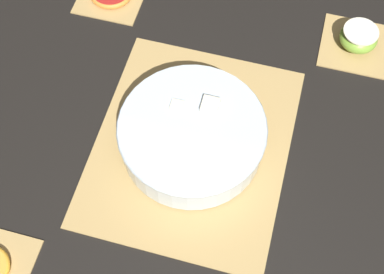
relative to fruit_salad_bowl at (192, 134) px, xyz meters
name	(u,v)px	position (x,y,z in m)	size (l,w,h in m)	color
ground_plane	(192,146)	(0.00, 0.00, -0.05)	(6.00, 6.00, 0.00)	black
bamboo_mat_center	(192,145)	(0.00, 0.00, -0.04)	(0.42, 0.34, 0.01)	tan
coaster_mat_far_left	(355,45)	(-0.30, 0.26, -0.04)	(0.14, 0.14, 0.01)	tan
fruit_salad_bowl	(192,134)	(0.00, 0.00, 0.00)	(0.26, 0.26, 0.08)	silver
apple_half	(359,37)	(-0.30, 0.26, -0.02)	(0.07, 0.07, 0.04)	#7FAD38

